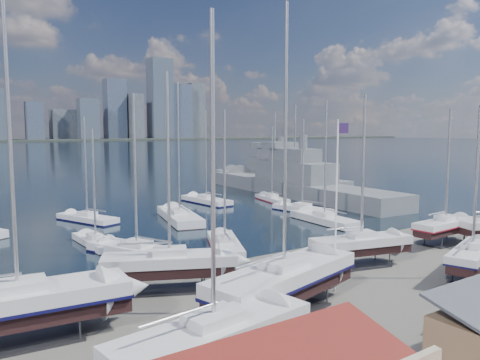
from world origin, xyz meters
TOP-DOWN VIEW (x-y plane):
  - ground at (0.00, -10.00)m, footprint 1400.00×1400.00m
  - sailboat_cradle_0 at (-21.66, -7.23)m, footprint 12.41×4.49m
  - sailboat_cradle_1 at (-14.69, -16.74)m, footprint 11.06×4.48m
  - sailboat_cradle_2 at (-10.83, -4.02)m, footprint 10.13×6.66m
  - sailboat_cradle_3 at (-6.64, -12.24)m, footprint 12.90×6.36m
  - sailboat_cradle_4 at (5.80, -7.79)m, footprint 9.48×4.67m
  - sailboat_cradle_5 at (10.69, -15.09)m, footprint 8.82×4.90m
  - sailboat_cradle_6 at (19.52, -7.19)m, footprint 8.79×2.79m
  - sailboat_moored_3 at (-9.15, 6.65)m, footprint 7.24×11.01m
  - sailboat_moored_4 at (-11.18, 12.86)m, footprint 2.68×8.48m
  - sailboat_moored_5 at (-8.14, 26.19)m, footprint 6.04×9.91m
  - sailboat_moored_6 at (-0.82, 4.09)m, footprint 6.65×10.04m
  - sailboat_moored_7 at (2.17, 19.97)m, footprint 6.44×13.15m
  - sailboat_moored_8 at (12.67, 30.99)m, footprint 4.01×10.94m
  - sailboat_moored_9 at (16.97, 8.07)m, footprint 3.95×11.10m
  - sailboat_moored_10 at (20.11, 15.80)m, footprint 4.35×9.83m
  - sailboat_moored_11 at (23.13, 26.83)m, footprint 4.18×9.10m
  - naval_ship_east at (31.17, 30.40)m, footprint 10.96×49.42m
  - naval_ship_west at (39.39, 46.64)m, footprint 9.01×39.41m
  - car_a at (-6.92, -18.07)m, footprint 2.58×4.25m
  - car_b at (0.79, -20.29)m, footprint 4.40×1.83m
  - flagpole at (-0.65, -11.03)m, footprint 1.12×0.12m

SIDE VIEW (x-z plane):
  - ground at x=0.00m, z-range 0.00..0.00m
  - sailboat_moored_10 at x=20.11m, z-range -6.80..7.41m
  - sailboat_moored_5 at x=-8.14m, z-range -6.87..7.48m
  - sailboat_moored_6 at x=-0.82m, z-range -7.02..7.63m
  - sailboat_moored_11 at x=23.13m, z-range -6.26..6.87m
  - sailboat_moored_8 at x=12.67m, z-range -7.69..8.31m
  - sailboat_moored_3 at x=-9.15m, z-range -7.72..8.34m
  - sailboat_moored_9 at x=16.97m, z-range -7.89..8.54m
  - sailboat_moored_4 at x=-11.18m, z-range -6.01..6.66m
  - sailboat_moored_7 at x=2.17m, z-range -9.24..9.90m
  - car_a at x=-6.92m, z-range 0.00..1.35m
  - car_b at x=0.79m, z-range 0.00..1.41m
  - naval_ship_east at x=31.17m, z-range -7.54..10.87m
  - naval_ship_west at x=39.39m, z-range -7.09..10.43m
  - sailboat_cradle_5 at x=10.69m, z-range -4.99..8.92m
  - sailboat_cradle_6 at x=19.52m, z-range -5.13..9.08m
  - sailboat_cradle_4 at x=5.80m, z-range -5.47..9.52m
  - sailboat_cradle_2 at x=-10.83m, z-range -5.98..10.14m
  - sailboat_cradle_1 at x=-14.69m, z-range -6.50..10.77m
  - sailboat_cradle_0 at x=-21.66m, z-range -7.44..11.93m
  - sailboat_cradle_3 at x=-6.64m, z-range -7.63..12.16m
  - flagpole at x=-0.65m, z-range 1.01..13.75m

